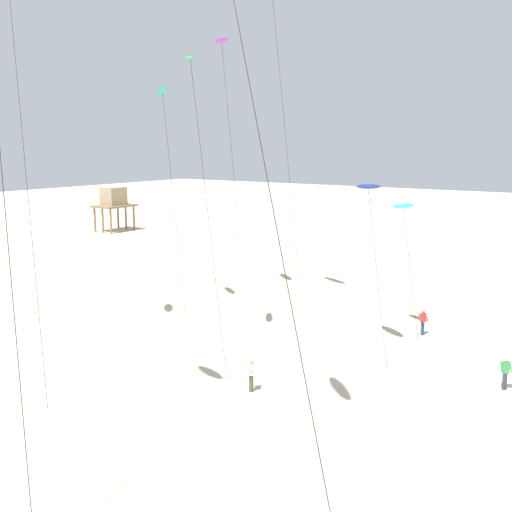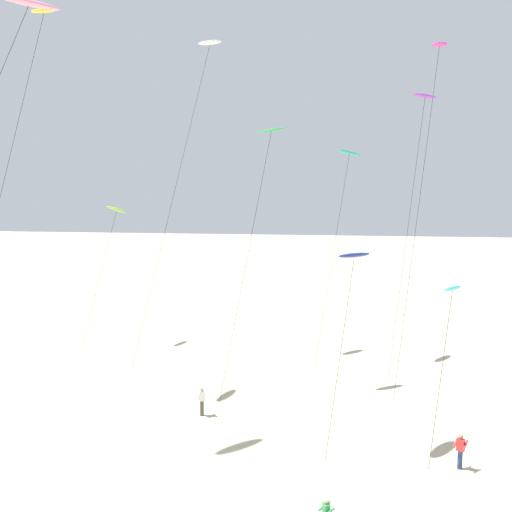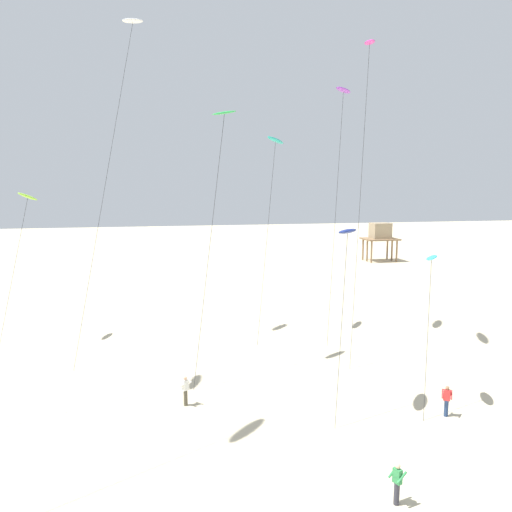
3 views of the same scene
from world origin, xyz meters
name	(u,v)px [view 2 (image 2 of 3)]	position (x,y,z in m)	size (l,w,h in m)	color
ground_plane	(291,485)	(0.00, 0.00, 0.00)	(260.00, 260.00, 0.00)	beige
kite_lime	(116,211)	(-16.39, 20.79, 11.09)	(2.72, 4.25, 11.68)	#8CD833
kite_yellow	(42,17)	(-16.21, 9.99, 23.34)	(4.23, 7.25, 24.26)	yellow
kite_cyan	(452,290)	(7.28, 4.09, 8.16)	(1.80, 2.74, 8.56)	#33BFE0
kite_purple	(425,99)	(7.79, 18.62, 19.26)	(3.52, 5.12, 19.62)	purple
kite_magenta	(439,49)	(7.92, 14.26, 21.67)	(3.53, 5.79, 22.36)	#D8339E
kite_white	(209,48)	(-8.29, 20.44, 23.76)	(5.35, 8.15, 24.65)	white
kite_pink	(27,7)	(-13.32, 3.31, 21.74)	(6.63, 9.88, 22.23)	pink
kite_teal	(349,156)	(2.60, 19.80, 15.43)	(3.37, 4.91, 15.93)	teal
kite_green	(270,137)	(-2.55, 12.84, 16.24)	(3.66, 5.13, 16.98)	green
kite_navy	(354,257)	(2.65, 4.50, 9.65)	(2.27, 3.22, 9.94)	navy
kite_flyer_nearest	(460,450)	(7.64, 2.59, 0.89)	(0.72, 0.71, 1.67)	navy
kite_flyer_middle	(202,401)	(-5.71, 6.72, 0.89)	(0.71, 0.70, 1.67)	#4C4738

